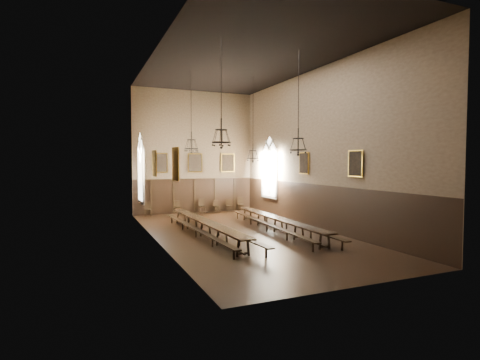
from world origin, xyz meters
TOP-DOWN VIEW (x-y plane):
  - floor at (0.00, 0.00)m, footprint 9.00×18.00m
  - ceiling at (0.00, 0.00)m, footprint 9.00×18.00m
  - wall_back at (0.00, 9.01)m, footprint 9.00×0.02m
  - wall_front at (0.00, -9.01)m, footprint 9.00×0.02m
  - wall_left at (-4.51, 0.00)m, footprint 0.02×18.00m
  - wall_right at (4.51, 0.00)m, footprint 0.02×18.00m
  - wainscot_panelling at (0.00, 0.00)m, footprint 9.00×18.00m
  - table_left at (-1.99, 0.22)m, footprint 0.98×10.06m
  - table_right at (2.03, -0.17)m, footprint 1.00×9.75m
  - bench_left_outer at (-2.53, 0.09)m, footprint 0.64×10.21m
  - bench_left_inner at (-1.36, -0.03)m, footprint 0.84×10.57m
  - bench_right_inner at (1.44, 0.06)m, footprint 0.97×10.51m
  - bench_right_outer at (2.54, -0.14)m, footprint 0.53×10.62m
  - chair_0 at (-3.54, 8.52)m, footprint 0.46×0.46m
  - chair_2 at (-1.42, 8.54)m, footprint 0.47×0.47m
  - chair_4 at (0.42, 8.53)m, footprint 0.46×0.46m
  - chair_5 at (1.56, 8.60)m, footprint 0.41×0.41m
  - chair_6 at (2.57, 8.55)m, footprint 0.47×0.47m
  - chair_7 at (3.53, 8.58)m, footprint 0.51×0.51m
  - chandelier_back_left at (-1.99, 2.72)m, footprint 0.77×0.77m
  - chandelier_back_right at (1.97, 2.98)m, footprint 0.75×0.75m
  - chandelier_front_left at (-2.28, -2.97)m, footprint 0.82×0.82m
  - chandelier_front_right at (1.67, -2.69)m, footprint 0.84×0.84m
  - portrait_back_0 at (-2.60, 8.88)m, footprint 1.10×0.12m
  - portrait_back_1 at (0.00, 8.88)m, footprint 1.10×0.12m
  - portrait_back_2 at (2.60, 8.88)m, footprint 1.10×0.12m
  - portrait_left_0 at (-4.38, 1.00)m, footprint 0.12×1.00m
  - portrait_left_1 at (-4.38, -3.50)m, footprint 0.12×1.00m
  - portrait_right_0 at (4.38, 1.00)m, footprint 0.12×1.00m
  - portrait_right_1 at (4.38, -3.50)m, footprint 0.12×1.00m
  - window_right at (4.43, 5.50)m, footprint 0.20×2.20m
  - window_left at (-4.43, 5.50)m, footprint 0.20×2.20m

SIDE VIEW (x-z plane):
  - floor at x=0.00m, z-range -0.02..0.00m
  - chair_5 at x=1.56m, z-range -0.18..0.71m
  - chair_6 at x=2.57m, z-range -0.18..0.75m
  - chair_0 at x=-3.54m, z-range -0.19..0.77m
  - bench_left_outer at x=-2.53m, z-range 0.06..0.52m
  - chair_2 at x=-1.42m, z-range -0.19..0.78m
  - bench_right_inner at x=1.44m, z-range 0.06..0.54m
  - bench_left_inner at x=-1.36m, z-range 0.07..0.54m
  - bench_right_outer at x=2.54m, z-range 0.07..0.54m
  - chair_4 at x=0.42m, z-range -0.20..0.82m
  - chair_7 at x=3.53m, z-range -0.21..0.83m
  - table_right at x=2.03m, z-range 0.00..0.76m
  - table_left at x=-1.99m, z-range 0.00..0.78m
  - wainscot_panelling at x=0.00m, z-range 0.00..2.50m
  - window_right at x=4.43m, z-range 1.10..5.70m
  - window_left at x=-4.43m, z-range 1.10..5.70m
  - portrait_back_0 at x=-2.60m, z-range 3.00..4.40m
  - portrait_back_1 at x=0.00m, z-range 3.00..4.40m
  - portrait_back_2 at x=2.60m, z-range 3.00..4.40m
  - portrait_left_0 at x=-4.38m, z-range 3.05..4.35m
  - portrait_left_1 at x=-4.38m, z-range 3.05..4.35m
  - portrait_right_0 at x=4.38m, z-range 3.05..4.35m
  - portrait_right_1 at x=4.38m, z-range 3.05..4.35m
  - chandelier_back_right at x=1.97m, z-range 1.82..6.96m
  - wall_back at x=0.00m, z-range 0.00..9.00m
  - wall_front at x=0.00m, z-range 0.00..9.00m
  - wall_left at x=-4.51m, z-range 0.00..9.00m
  - wall_right at x=4.51m, z-range 0.00..9.00m
  - chandelier_front_right at x=1.67m, z-range 2.26..7.07m
  - chandelier_back_left at x=-1.99m, z-range 2.55..7.17m
  - chandelier_front_left at x=-2.28m, z-range 2.65..7.19m
  - ceiling at x=0.00m, z-range 9.00..9.02m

